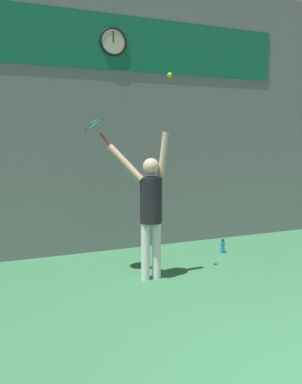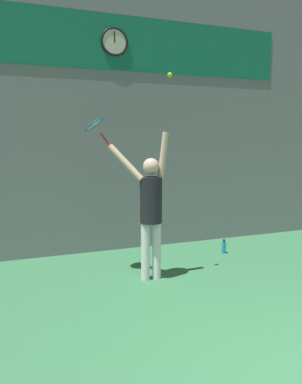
% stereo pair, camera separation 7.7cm
% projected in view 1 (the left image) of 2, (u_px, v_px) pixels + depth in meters
% --- Properties ---
extents(back_wall, '(18.00, 0.10, 5.00)m').
position_uv_depth(back_wall, '(144.00, 118.00, 7.07)').
color(back_wall, slate).
rests_on(back_wall, ground_plane).
extents(sponsor_banner, '(5.50, 0.02, 0.95)m').
position_uv_depth(sponsor_banner, '(145.00, 45.00, 6.83)').
color(sponsor_banner, '#146B4C').
extents(scoreboard_clock, '(0.50, 0.05, 0.50)m').
position_uv_depth(scoreboard_clock, '(113.00, 41.00, 6.60)').
color(scoreboard_clock, beige).
extents(tennis_player, '(0.85, 0.53, 2.20)m').
position_uv_depth(tennis_player, '(150.00, 205.00, 5.51)').
color(tennis_player, white).
rests_on(tennis_player, ground_plane).
extents(tennis_racket, '(0.43, 0.42, 0.43)m').
position_uv_depth(tennis_racket, '(95.00, 125.00, 5.45)').
color(tennis_racket, red).
extents(tennis_ball, '(0.07, 0.07, 0.07)m').
position_uv_depth(tennis_ball, '(170.00, 75.00, 5.27)').
color(tennis_ball, '#CCDB2D').
extents(water_bottle, '(0.07, 0.07, 0.26)m').
position_uv_depth(water_bottle, '(223.00, 247.00, 6.94)').
color(water_bottle, '#198CCC').
rests_on(water_bottle, ground_plane).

